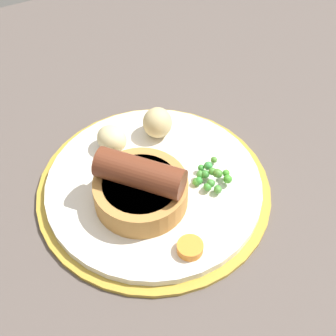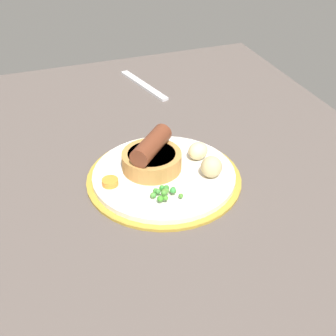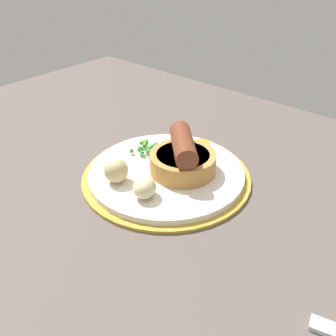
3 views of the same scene
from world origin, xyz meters
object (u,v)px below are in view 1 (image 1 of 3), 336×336
(potato_chunk_0, at_px, (157,123))
(carrot_slice_4, at_px, (190,248))
(dinner_plate, at_px, (154,190))
(sausage_pudding, at_px, (141,187))
(potato_chunk_1, at_px, (112,139))
(pea_pile, at_px, (211,176))

(potato_chunk_0, relative_size, carrot_slice_4, 1.37)
(potato_chunk_0, bearing_deg, dinner_plate, 63.75)
(sausage_pudding, xyz_separation_m, carrot_slice_4, (-0.02, 0.08, -0.02))
(carrot_slice_4, bearing_deg, potato_chunk_1, -82.02)
(potato_chunk_0, height_order, potato_chunk_1, potato_chunk_0)
(dinner_plate, xyz_separation_m, carrot_slice_4, (-0.00, 0.09, 0.01))
(pea_pile, xyz_separation_m, carrot_slice_4, (0.06, 0.07, -0.00))
(pea_pile, bearing_deg, carrot_slice_4, 50.38)
(sausage_pudding, height_order, carrot_slice_4, sausage_pudding)
(dinner_plate, relative_size, potato_chunk_0, 7.09)
(dinner_plate, bearing_deg, potato_chunk_0, -116.25)
(pea_pile, bearing_deg, dinner_plate, -19.18)
(potato_chunk_1, height_order, carrot_slice_4, potato_chunk_1)
(sausage_pudding, bearing_deg, potato_chunk_1, 135.39)
(carrot_slice_4, bearing_deg, sausage_pudding, -74.80)
(dinner_plate, relative_size, pea_pile, 5.38)
(carrot_slice_4, bearing_deg, pea_pile, -129.62)
(potato_chunk_1, distance_m, carrot_slice_4, 0.16)
(dinner_plate, distance_m, sausage_pudding, 0.04)
(pea_pile, distance_m, potato_chunk_1, 0.12)
(carrot_slice_4, bearing_deg, potato_chunk_0, -101.81)
(potato_chunk_0, bearing_deg, carrot_slice_4, 78.19)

